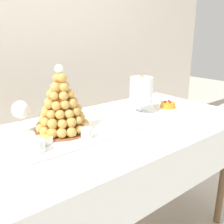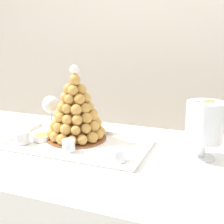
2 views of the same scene
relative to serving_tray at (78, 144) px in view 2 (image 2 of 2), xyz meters
The scene contains 10 objects.
backdrop_wall 1.24m from the serving_tray, 83.15° to the left, with size 4.80×0.10×2.50m, color silver.
buffet_table 0.17m from the serving_tray, 10.34° to the right, with size 1.74×0.79×0.79m.
serving_tray is the anchor object (origin of this frame).
croquembouche 0.15m from the serving_tray, 120.91° to the left, with size 0.27×0.27×0.33m.
dessert_cup_left 0.24m from the serving_tray, 160.84° to the right, with size 0.06×0.06×0.05m.
dessert_cup_mid_left 0.09m from the serving_tray, 85.49° to the right, with size 0.05×0.05×0.05m.
dessert_cup_centre 0.25m from the serving_tray, 24.57° to the right, with size 0.06×0.06×0.05m.
creme_brulee_ramekin 0.17m from the serving_tray, behind, with size 0.08×0.08×0.02m.
macaron_goblet 0.53m from the serving_tray, ahead, with size 0.14×0.14×0.24m.
wine_glass 0.28m from the serving_tray, 148.19° to the left, with size 0.08×0.08×0.18m.
Camera 2 is at (0.43, -1.04, 1.25)m, focal length 47.78 mm.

